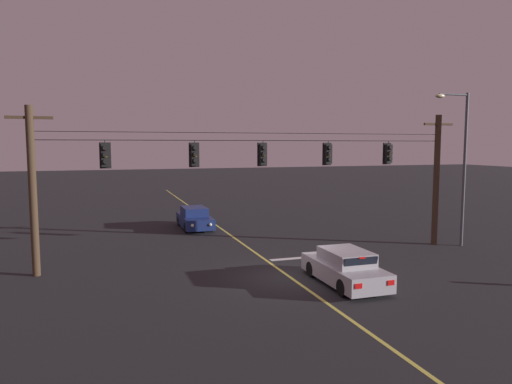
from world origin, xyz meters
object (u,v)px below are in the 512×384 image
traffic_light_leftmost (105,155)px  traffic_light_centre (263,154)px  car_waiting_near_lane (345,268)px  street_lamp_corner (460,155)px  traffic_light_left_inner (195,155)px  traffic_light_right_inner (328,154)px  traffic_light_rightmost (389,154)px  car_oncoming_lead (195,218)px

traffic_light_leftmost → traffic_light_centre: size_ratio=1.00×
car_waiting_near_lane → street_lamp_corner: size_ratio=0.53×
traffic_light_left_inner → traffic_light_right_inner: same height
traffic_light_left_inner → traffic_light_centre: size_ratio=1.00×
traffic_light_right_inner → traffic_light_rightmost: (3.48, 0.00, 0.00)m
traffic_light_centre → car_oncoming_lead: 10.17m
traffic_light_leftmost → car_oncoming_lead: (5.50, 9.04, -4.35)m
traffic_light_leftmost → car_oncoming_lead: traffic_light_leftmost is taller
traffic_light_left_inner → street_lamp_corner: 14.12m
traffic_light_right_inner → car_oncoming_lead: bearing=119.2°
car_oncoming_lead → traffic_light_leftmost: bearing=-121.3°
traffic_light_left_inner → car_oncoming_lead: 10.17m
street_lamp_corner → car_oncoming_lead: bearing=141.8°
traffic_light_leftmost → traffic_light_right_inner: same height
traffic_light_centre → car_oncoming_lead: traffic_light_centre is taller
traffic_light_rightmost → car_oncoming_lead: traffic_light_rightmost is taller
traffic_light_left_inner → car_oncoming_lead: bearing=79.7°
traffic_light_centre → traffic_light_rightmost: (6.90, 0.00, 0.00)m
traffic_light_centre → traffic_light_leftmost: bearing=180.0°
street_lamp_corner → traffic_light_left_inner: bearing=176.9°
traffic_light_left_inner → traffic_light_rightmost: 10.18m
traffic_light_right_inner → car_oncoming_lead: size_ratio=0.28×
car_waiting_near_lane → traffic_light_left_inner: bearing=134.1°
traffic_light_right_inner → traffic_light_rightmost: same height
traffic_light_rightmost → street_lamp_corner: size_ratio=0.15×
traffic_light_leftmost → traffic_light_centre: bearing=0.0°
street_lamp_corner → car_waiting_near_lane: bearing=-154.8°
traffic_light_leftmost → street_lamp_corner: 17.97m
traffic_light_leftmost → traffic_light_centre: same height
traffic_light_leftmost → car_waiting_near_lane: traffic_light_leftmost is taller
traffic_light_rightmost → car_waiting_near_lane: (-5.26, -5.08, -4.35)m
traffic_light_right_inner → street_lamp_corner: size_ratio=0.15×
traffic_light_rightmost → street_lamp_corner: 3.99m
traffic_light_right_inner → traffic_light_left_inner: bearing=180.0°
car_oncoming_lead → street_lamp_corner: (12.45, -9.79, 4.25)m
traffic_light_centre → car_waiting_near_lane: traffic_light_centre is taller
traffic_light_rightmost → car_oncoming_lead: bearing=133.4°
traffic_light_centre → street_lamp_corner: 10.84m
traffic_light_centre → traffic_light_rightmost: size_ratio=1.00×
traffic_light_rightmost → car_waiting_near_lane: 8.51m
traffic_light_rightmost → car_oncoming_lead: (-8.53, 9.04, -4.35)m
traffic_light_centre → car_waiting_near_lane: (1.64, -5.08, -4.35)m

